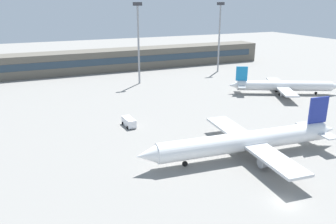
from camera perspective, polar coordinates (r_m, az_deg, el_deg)
The scene contains 7 objects.
ground_plane at distance 87.03m, azimuth 1.21°, elevation -1.71°, with size 400.00×400.00×0.00m, color gray.
terminal_building at distance 153.88m, azimuth -10.57°, elevation 8.48°, with size 152.89×12.13×9.00m.
airplane_near at distance 68.54m, azimuth 12.69°, elevation -4.85°, with size 43.85×30.68×10.83m.
airplane_mid at distance 119.02m, azimuth 18.92°, elevation 4.16°, with size 34.16×24.70×9.11m.
service_van_white at distance 84.49m, azimuth -6.57°, elevation -1.65°, with size 2.56×5.31×2.08m.
floodlight_tower_west at distance 149.65m, azimuth 8.60°, elevation 12.97°, with size 3.20×0.80×28.95m.
floodlight_tower_east at distance 125.86m, azimuth -4.98°, elevation 12.18°, with size 3.20×0.80×29.04m.
Camera 1 is at (-34.71, -34.12, 29.59)m, focal length 36.42 mm.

